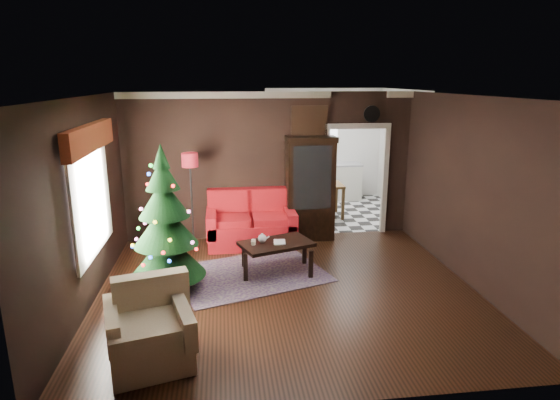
{
  "coord_description": "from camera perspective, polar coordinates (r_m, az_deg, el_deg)",
  "views": [
    {
      "loc": [
        -0.89,
        -6.24,
        3.03
      ],
      "look_at": [
        0.0,
        0.9,
        1.15
      ],
      "focal_mm": 29.89,
      "sensor_mm": 36.0,
      "label": 1
    }
  ],
  "objects": [
    {
      "name": "floor",
      "position": [
        7.0,
        0.93,
        -11.02
      ],
      "size": [
        5.5,
        5.5,
        0.0
      ],
      "primitive_type": "plane",
      "color": "black",
      "rests_on": "ground"
    },
    {
      "name": "ceiling",
      "position": [
        6.31,
        1.04,
        12.54
      ],
      "size": [
        5.5,
        5.5,
        0.0
      ],
      "primitive_type": "plane",
      "rotation": [
        3.14,
        0.0,
        0.0
      ],
      "color": "white",
      "rests_on": "ground"
    },
    {
      "name": "wall_back",
      "position": [
        8.94,
        -1.28,
        4.13
      ],
      "size": [
        5.5,
        0.0,
        5.5
      ],
      "primitive_type": "plane",
      "rotation": [
        1.57,
        0.0,
        0.0
      ],
      "color": "black",
      "rests_on": "ground"
    },
    {
      "name": "wall_front",
      "position": [
        4.18,
        5.86,
        -8.41
      ],
      "size": [
        5.5,
        0.0,
        5.5
      ],
      "primitive_type": "plane",
      "rotation": [
        -1.57,
        0.0,
        0.0
      ],
      "color": "black",
      "rests_on": "ground"
    },
    {
      "name": "wall_left",
      "position": [
        6.72,
        -22.93,
        -0.6
      ],
      "size": [
        0.0,
        5.5,
        5.5
      ],
      "primitive_type": "plane",
      "rotation": [
        1.57,
        0.0,
        1.57
      ],
      "color": "black",
      "rests_on": "ground"
    },
    {
      "name": "wall_right",
      "position": [
        7.41,
        22.53,
        0.79
      ],
      "size": [
        0.0,
        5.5,
        5.5
      ],
      "primitive_type": "plane",
      "rotation": [
        1.57,
        0.0,
        -1.57
      ],
      "color": "black",
      "rests_on": "ground"
    },
    {
      "name": "doorway",
      "position": [
        9.33,
        9.18,
        2.2
      ],
      "size": [
        1.1,
        0.1,
        2.1
      ],
      "primitive_type": null,
      "color": "silver",
      "rests_on": "ground"
    },
    {
      "name": "left_window",
      "position": [
        6.88,
        -22.22,
        0.24
      ],
      "size": [
        0.05,
        1.6,
        1.4
      ],
      "primitive_type": "cube",
      "color": "white",
      "rests_on": "wall_left"
    },
    {
      "name": "valance",
      "position": [
        6.72,
        -22.23,
        7.05
      ],
      "size": [
        0.12,
        2.1,
        0.35
      ],
      "primitive_type": "cube",
      "color": "maroon",
      "rests_on": "wall_left"
    },
    {
      "name": "kitchen_floor",
      "position": [
        10.99,
        6.8,
        -1.46
      ],
      "size": [
        3.0,
        3.0,
        0.0
      ],
      "primitive_type": "plane",
      "color": "silver",
      "rests_on": "ground"
    },
    {
      "name": "kitchen_window",
      "position": [
        12.05,
        5.4,
        8.24
      ],
      "size": [
        0.7,
        0.06,
        0.7
      ],
      "primitive_type": "cube",
      "color": "white",
      "rests_on": "ground"
    },
    {
      "name": "rug",
      "position": [
        7.55,
        -3.62,
        -9.02
      ],
      "size": [
        2.67,
        2.27,
        0.01
      ],
      "primitive_type": "cube",
      "rotation": [
        0.0,
        0.0,
        0.31
      ],
      "color": "#2E1E26",
      "rests_on": "ground"
    },
    {
      "name": "loveseat",
      "position": [
        8.69,
        -3.57,
        -2.33
      ],
      "size": [
        1.7,
        0.9,
        1.0
      ],
      "primitive_type": null,
      "color": "maroon",
      "rests_on": "ground"
    },
    {
      "name": "curio_cabinet",
      "position": [
        8.92,
        3.69,
        1.12
      ],
      "size": [
        0.9,
        0.45,
        1.9
      ],
      "primitive_type": null,
      "color": "black",
      "rests_on": "ground"
    },
    {
      "name": "floor_lamp",
      "position": [
        8.61,
        -10.72,
        -0.44
      ],
      "size": [
        0.35,
        0.35,
        1.85
      ],
      "primitive_type": null,
      "rotation": [
        0.0,
        0.0,
        0.12
      ],
      "color": "black",
      "rests_on": "ground"
    },
    {
      "name": "christmas_tree",
      "position": [
        6.86,
        -13.87,
        -2.58
      ],
      "size": [
        1.15,
        1.15,
        2.09
      ],
      "primitive_type": null,
      "rotation": [
        0.0,
        0.0,
        0.05
      ],
      "color": "black",
      "rests_on": "ground"
    },
    {
      "name": "armchair",
      "position": [
        5.37,
        -15.8,
        -14.56
      ],
      "size": [
        1.08,
        1.08,
        0.9
      ],
      "primitive_type": null,
      "rotation": [
        0.0,
        0.0,
        0.26
      ],
      "color": "tan",
      "rests_on": "ground"
    },
    {
      "name": "coffee_table",
      "position": [
        7.52,
        -0.46,
        -6.97
      ],
      "size": [
        1.26,
        0.99,
        0.5
      ],
      "primitive_type": null,
      "rotation": [
        0.0,
        0.0,
        0.34
      ],
      "color": "black",
      "rests_on": "rug"
    },
    {
      "name": "teapot",
      "position": [
        7.39,
        -2.19,
        -4.7
      ],
      "size": [
        0.19,
        0.19,
        0.15
      ],
      "primitive_type": null,
      "rotation": [
        0.0,
        0.0,
        0.2
      ],
      "color": "white",
      "rests_on": "coffee_table"
    },
    {
      "name": "cup_a",
      "position": [
        7.41,
        -3.26,
        -5.05
      ],
      "size": [
        0.07,
        0.07,
        0.06
      ],
      "primitive_type": "cylinder",
      "rotation": [
        0.0,
        0.0,
        0.06
      ],
      "color": "white",
      "rests_on": "coffee_table"
    },
    {
      "name": "cup_b",
      "position": [
        7.33,
        -3.29,
        -5.26
      ],
      "size": [
        0.08,
        0.08,
        0.06
      ],
      "primitive_type": "cylinder",
      "rotation": [
        0.0,
        0.0,
        0.1
      ],
      "color": "beige",
      "rests_on": "coffee_table"
    },
    {
      "name": "book",
      "position": [
        7.37,
        -0.76,
        -4.34
      ],
      "size": [
        0.18,
        0.04,
        0.25
      ],
      "primitive_type": "imported",
      "rotation": [
        0.0,
        0.0,
        -0.1
      ],
      "color": "tan",
      "rests_on": "coffee_table"
    },
    {
      "name": "wall_clock",
      "position": [
        9.17,
        11.13,
        10.3
      ],
      "size": [
        0.32,
        0.32,
        0.06
      ],
      "primitive_type": "cylinder",
      "color": "white",
      "rests_on": "wall_back"
    },
    {
      "name": "painting",
      "position": [
        8.89,
        3.6,
        9.57
      ],
      "size": [
        0.62,
        0.05,
        0.52
      ],
      "primitive_type": "cube",
      "color": "#B07E4A",
      "rests_on": "wall_back"
    },
    {
      "name": "kitchen_counter",
      "position": [
        12.02,
        5.51,
        2.17
      ],
      "size": [
        1.8,
        0.6,
        0.9
      ],
      "primitive_type": "cube",
      "color": "beige",
      "rests_on": "ground"
    },
    {
      "name": "kitchen_table",
      "position": [
        10.55,
        5.67,
        -0.01
      ],
      "size": [
        0.7,
        0.7,
        0.75
      ],
      "primitive_type": null,
      "color": "brown",
      "rests_on": "ground"
    }
  ]
}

